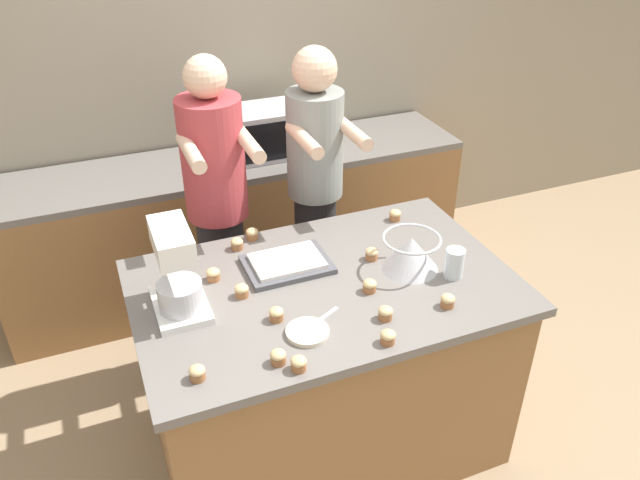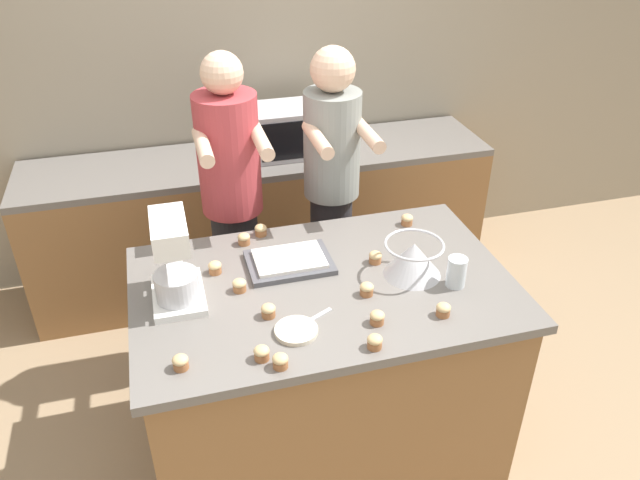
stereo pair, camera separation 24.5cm
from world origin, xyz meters
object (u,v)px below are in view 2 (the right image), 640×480
cupcake_9 (262,353)px  stand_mixer (174,265)px  baking_tray (289,261)px  cupcake_8 (407,220)px  knife (306,323)px  cupcake_0 (280,361)px  cupcake_7 (180,362)px  cupcake_11 (215,267)px  cupcake_12 (377,318)px  cupcake_1 (375,342)px  cupcake_4 (443,310)px  mixing_bowl (413,258)px  person_left (233,212)px  drinking_glass (456,272)px  microwave_oven (291,130)px  small_plate (296,331)px  cupcake_10 (261,230)px  cupcake_6 (268,311)px  cupcake_5 (375,257)px  cupcake_2 (244,239)px  person_right (332,198)px  cupcake_13 (239,285)px  cupcake_3 (367,289)px

cupcake_9 → stand_mixer: bearing=120.3°
baking_tray → cupcake_8: size_ratio=6.44×
knife → cupcake_0: 0.25m
cupcake_7 → cupcake_11: size_ratio=1.00×
cupcake_11 → cupcake_12: same height
cupcake_1 → cupcake_4: size_ratio=1.00×
cupcake_12 → cupcake_7: bearing=-176.3°
cupcake_4 → knife: bearing=169.8°
stand_mixer → mixing_bowl: (0.95, -0.09, -0.08)m
stand_mixer → cupcake_8: bearing=15.3°
cupcake_1 → cupcake_12: bearing=66.5°
cupcake_4 → baking_tray: bearing=134.7°
person_left → cupcake_11: size_ratio=30.55×
mixing_bowl → cupcake_12: (-0.25, -0.26, -0.05)m
drinking_glass → stand_mixer: bearing=169.2°
stand_mixer → cupcake_9: size_ratio=6.57×
cupcake_8 → cupcake_12: 0.76m
microwave_oven → small_plate: (-0.38, -1.68, -0.09)m
cupcake_1 → cupcake_10: (-0.24, 0.87, 0.00)m
mixing_bowl → cupcake_10: 0.73m
drinking_glass → cupcake_11: bearing=159.5°
small_plate → cupcake_6: (-0.08, 0.12, 0.02)m
baking_tray → cupcake_0: 0.62m
baking_tray → cupcake_4: cupcake_4 is taller
drinking_glass → cupcake_9: drinking_glass is taller
cupcake_0 → stand_mixer: bearing=122.1°
cupcake_5 → stand_mixer: bearing=-177.7°
small_plate → cupcake_6: bearing=123.3°
baking_tray → cupcake_4: 0.69m
cupcake_1 → cupcake_11: bearing=128.2°
cupcake_0 → cupcake_2: size_ratio=1.00×
mixing_bowl → cupcake_12: bearing=-133.4°
cupcake_8 → cupcake_12: same height
cupcake_1 → cupcake_12: size_ratio=1.00×
person_right → drinking_glass: person_right is taller
cupcake_1 → cupcake_7: size_ratio=1.00×
small_plate → cupcake_1: bearing=-31.6°
cupcake_5 → cupcake_7: size_ratio=1.00×
small_plate → cupcake_10: (0.00, 0.71, 0.02)m
cupcake_13 → cupcake_5: bearing=4.5°
person_left → cupcake_1: 1.20m
cupcake_6 → cupcake_9: same height
cupcake_2 → cupcake_3: (0.41, -0.51, 0.00)m
small_plate → cupcake_8: bearing=42.1°
knife → baking_tray: bearing=86.0°
cupcake_5 → cupcake_11: same height
cupcake_6 → cupcake_12: (0.38, -0.15, 0.00)m
microwave_oven → cupcake_2: size_ratio=8.77×
stand_mixer → cupcake_12: stand_mixer is taller
cupcake_0 → cupcake_1: 0.34m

